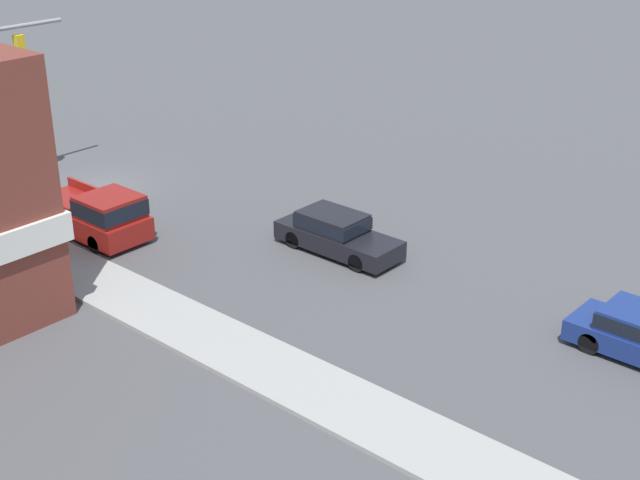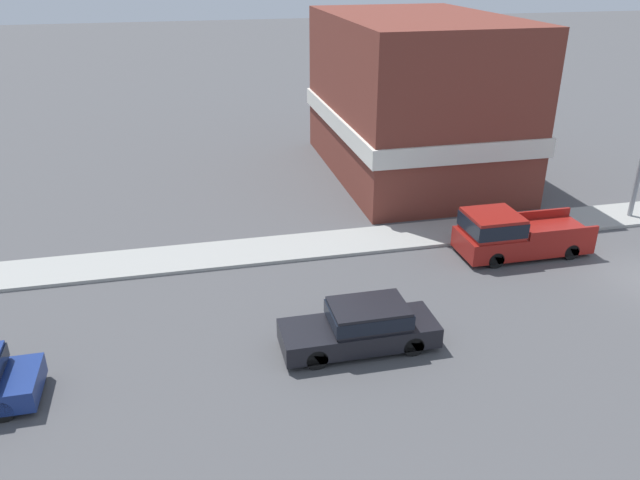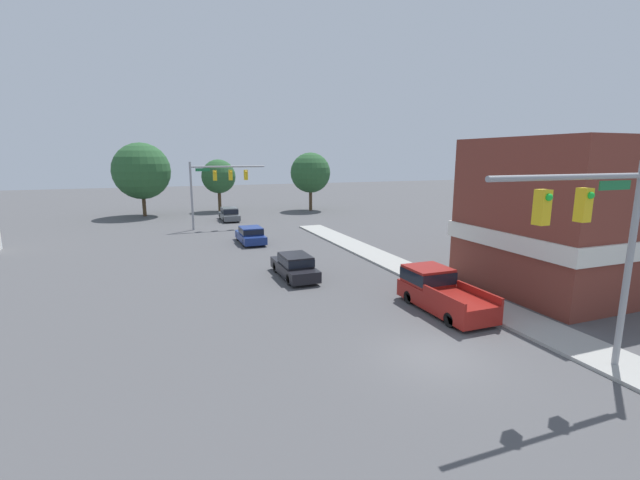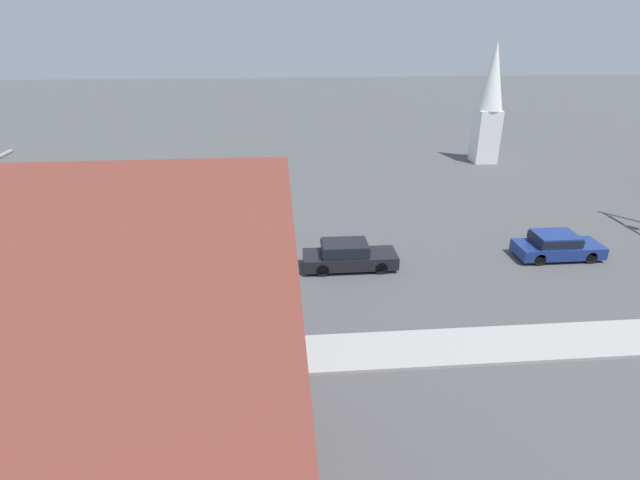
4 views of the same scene
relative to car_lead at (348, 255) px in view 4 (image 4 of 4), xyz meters
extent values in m
plane|color=#4C4C4F|center=(1.67, -12.05, -0.77)|extent=(200.00, 200.00, 0.00)
cube|color=#9E9E99|center=(7.37, -12.05, -0.70)|extent=(2.40, 60.00, 0.14)
cylinder|color=black|center=(-0.77, 1.63, -0.44)|extent=(0.22, 0.66, 0.66)
cylinder|color=black|center=(0.77, 1.63, -0.44)|extent=(0.22, 0.66, 0.66)
cylinder|color=black|center=(-0.77, -1.39, -0.44)|extent=(0.22, 0.66, 0.66)
cylinder|color=black|center=(0.77, -1.39, -0.44)|extent=(0.22, 0.66, 0.66)
cube|color=black|center=(0.00, 0.12, -0.26)|extent=(1.77, 4.86, 0.66)
cube|color=black|center=(0.00, -0.17, 0.39)|extent=(1.63, 2.34, 0.64)
cube|color=black|center=(0.00, -0.17, 0.39)|extent=(1.64, 2.43, 0.45)
cylinder|color=black|center=(-1.14, 13.07, -0.44)|extent=(0.22, 0.66, 0.66)
cylinder|color=black|center=(0.52, 13.07, -0.44)|extent=(0.22, 0.66, 0.66)
cylinder|color=black|center=(-1.14, 10.21, -0.44)|extent=(0.22, 0.66, 0.66)
cylinder|color=black|center=(0.52, 10.21, -0.44)|extent=(0.22, 0.66, 0.66)
cube|color=navy|center=(-0.31, 11.64, -0.27)|extent=(1.87, 4.60, 0.64)
cube|color=navy|center=(-0.31, 11.36, 0.36)|extent=(1.72, 2.21, 0.61)
cube|color=black|center=(-0.31, 11.36, 0.36)|extent=(1.74, 2.30, 0.42)
cylinder|color=black|center=(3.99, -6.59, -0.44)|extent=(0.22, 0.66, 0.66)
cylinder|color=black|center=(5.86, -6.59, -0.44)|extent=(0.22, 0.66, 0.66)
cylinder|color=black|center=(3.99, -9.88, -0.44)|extent=(0.22, 0.66, 0.66)
cylinder|color=black|center=(5.86, -9.88, -0.44)|extent=(0.22, 0.66, 0.66)
cube|color=maroon|center=(4.92, -8.24, -0.16)|extent=(2.09, 5.30, 0.85)
cube|color=maroon|center=(4.92, -6.79, 0.68)|extent=(1.98, 2.01, 0.84)
cube|color=black|center=(4.92, -6.79, 0.68)|extent=(2.00, 2.09, 0.59)
cube|color=maroon|center=(3.94, -9.39, 0.44)|extent=(0.12, 2.98, 0.35)
cube|color=maroon|center=(5.91, -9.39, 0.44)|extent=(0.12, 2.98, 0.35)
cube|color=brown|center=(15.78, -7.39, 3.39)|extent=(13.43, 8.44, 8.32)
cube|color=white|center=(-20.63, 15.42, 1.58)|extent=(2.05, 2.05, 4.71)
cone|color=white|center=(-20.63, 15.42, 6.82)|extent=(2.25, 2.25, 5.76)
camera|label=1|loc=(22.74, 19.15, 13.00)|focal=50.00mm
camera|label=2|loc=(-15.61, 4.94, 10.53)|focal=35.00mm
camera|label=3|loc=(-7.67, -24.36, 6.60)|focal=24.00mm
camera|label=4|loc=(23.26, -3.42, 11.13)|focal=28.00mm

